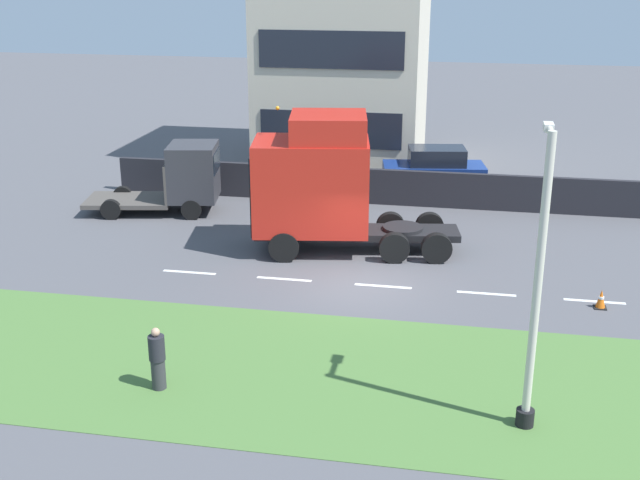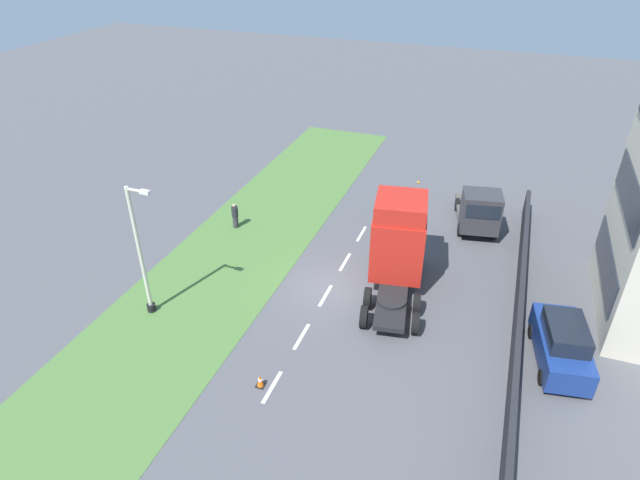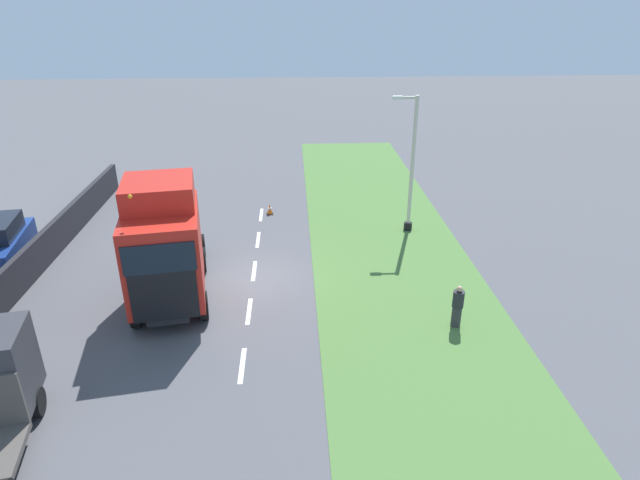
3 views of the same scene
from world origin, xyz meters
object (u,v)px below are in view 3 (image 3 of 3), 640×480
object	(u,v)px
lorry_cab	(165,247)
pedestrian	(457,307)
parked_car	(0,245)
lamp_post	(410,173)
traffic_cone_lead	(270,209)

from	to	relation	value
lorry_cab	pedestrian	distance (m)	10.59
lorry_cab	parked_car	size ratio (longest dim) A/B	1.61
lorry_cab	parked_car	bearing A→B (deg)	-33.83
lamp_post	parked_car	bearing A→B (deg)	9.41
pedestrian	traffic_cone_lead	size ratio (longest dim) A/B	2.75
lamp_post	traffic_cone_lead	distance (m)	7.79
traffic_cone_lead	parked_car	bearing A→B (deg)	26.20
lorry_cab	lamp_post	size ratio (longest dim) A/B	1.12
parked_car	traffic_cone_lead	xyz separation A→B (m)	(-11.21, -5.52, -0.74)
lorry_cab	parked_car	xyz separation A→B (m)	(7.82, -3.59, -1.41)
parked_car	lamp_post	size ratio (longest dim) A/B	0.70
pedestrian	traffic_cone_lead	bearing A→B (deg)	-58.00
pedestrian	parked_car	bearing A→B (deg)	-16.95
lorry_cab	traffic_cone_lead	world-z (taller)	lorry_cab
parked_car	pedestrian	world-z (taller)	parked_car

